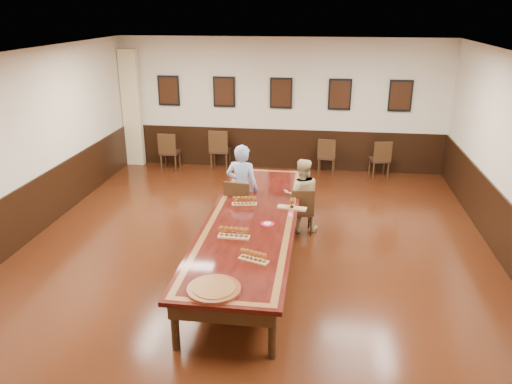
# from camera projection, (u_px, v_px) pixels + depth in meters

# --- Properties ---
(floor) EXTENTS (8.00, 10.00, 0.02)m
(floor) POSITION_uv_depth(u_px,v_px,m) (252.00, 261.00, 8.09)
(floor) COLOR black
(floor) RESTS_ON ground
(ceiling) EXTENTS (8.00, 10.00, 0.02)m
(ceiling) POSITION_uv_depth(u_px,v_px,m) (251.00, 56.00, 6.96)
(ceiling) COLOR white
(ceiling) RESTS_ON floor
(wall_back) EXTENTS (8.00, 0.02, 3.20)m
(wall_back) POSITION_uv_depth(u_px,v_px,m) (281.00, 105.00, 12.18)
(wall_back) COLOR beige
(wall_back) RESTS_ON floor
(wall_left) EXTENTS (0.02, 10.00, 3.20)m
(wall_left) POSITION_uv_depth(u_px,v_px,m) (6.00, 156.00, 8.04)
(wall_left) COLOR beige
(wall_left) RESTS_ON floor
(chair_man) EXTENTS (0.54, 0.58, 1.01)m
(chair_man) POSITION_uv_depth(u_px,v_px,m) (240.00, 205.00, 8.98)
(chair_man) COLOR black
(chair_man) RESTS_ON floor
(chair_woman) EXTENTS (0.47, 0.50, 0.87)m
(chair_woman) POSITION_uv_depth(u_px,v_px,m) (301.00, 210.00, 8.96)
(chair_woman) COLOR black
(chair_woman) RESTS_ON floor
(spare_chair_a) EXTENTS (0.45, 0.49, 0.95)m
(spare_chair_a) POSITION_uv_depth(u_px,v_px,m) (170.00, 151.00, 12.45)
(spare_chair_a) COLOR black
(spare_chair_a) RESTS_ON floor
(spare_chair_b) EXTENTS (0.48, 0.52, 1.02)m
(spare_chair_b) POSITION_uv_depth(u_px,v_px,m) (220.00, 149.00, 12.49)
(spare_chair_b) COLOR black
(spare_chair_b) RESTS_ON floor
(spare_chair_c) EXTENTS (0.47, 0.50, 0.90)m
(spare_chair_c) POSITION_uv_depth(u_px,v_px,m) (327.00, 156.00, 12.15)
(spare_chair_c) COLOR black
(spare_chair_c) RESTS_ON floor
(spare_chair_d) EXTENTS (0.51, 0.54, 0.91)m
(spare_chair_d) POSITION_uv_depth(u_px,v_px,m) (380.00, 158.00, 11.90)
(spare_chair_d) COLOR black
(spare_chair_d) RESTS_ON floor
(person_man) EXTENTS (0.64, 0.47, 1.60)m
(person_man) POSITION_uv_depth(u_px,v_px,m) (242.00, 188.00, 8.97)
(person_man) COLOR #4A72B9
(person_man) RESTS_ON floor
(person_woman) EXTENTS (0.74, 0.62, 1.36)m
(person_woman) POSITION_uv_depth(u_px,v_px,m) (301.00, 195.00, 8.96)
(person_woman) COLOR tan
(person_woman) RESTS_ON floor
(pink_phone) EXTENTS (0.09, 0.14, 0.01)m
(pink_phone) POSITION_uv_depth(u_px,v_px,m) (291.00, 215.00, 7.92)
(pink_phone) COLOR #F1509F
(pink_phone) RESTS_ON conference_table
(curtain) EXTENTS (0.45, 0.18, 2.90)m
(curtain) POSITION_uv_depth(u_px,v_px,m) (132.00, 109.00, 12.53)
(curtain) COLOR beige
(curtain) RESTS_ON floor
(wainscoting) EXTENTS (8.00, 10.00, 1.00)m
(wainscoting) POSITION_uv_depth(u_px,v_px,m) (252.00, 232.00, 7.91)
(wainscoting) COLOR black
(wainscoting) RESTS_ON floor
(conference_table) EXTENTS (1.40, 5.00, 0.76)m
(conference_table) POSITION_uv_depth(u_px,v_px,m) (252.00, 226.00, 7.87)
(conference_table) COLOR black
(conference_table) RESTS_ON floor
(posters) EXTENTS (6.14, 0.04, 0.74)m
(posters) POSITION_uv_depth(u_px,v_px,m) (281.00, 93.00, 12.00)
(posters) COLOR black
(posters) RESTS_ON wall_back
(flight_a) EXTENTS (0.43, 0.18, 0.16)m
(flight_a) POSITION_uv_depth(u_px,v_px,m) (244.00, 201.00, 8.31)
(flight_a) COLOR #A57545
(flight_a) RESTS_ON conference_table
(flight_b) EXTENTS (0.50, 0.22, 0.18)m
(flight_b) POSITION_uv_depth(u_px,v_px,m) (292.00, 204.00, 8.15)
(flight_b) COLOR #A57545
(flight_b) RESTS_ON conference_table
(flight_c) EXTENTS (0.46, 0.16, 0.17)m
(flight_c) POSITION_uv_depth(u_px,v_px,m) (234.00, 233.00, 7.13)
(flight_c) COLOR #A57545
(flight_c) RESTS_ON conference_table
(flight_d) EXTENTS (0.43, 0.26, 0.15)m
(flight_d) POSITION_uv_depth(u_px,v_px,m) (253.00, 256.00, 6.48)
(flight_d) COLOR #A57545
(flight_d) RESTS_ON conference_table
(red_plate_grp) EXTENTS (0.21, 0.21, 0.03)m
(red_plate_grp) POSITION_uv_depth(u_px,v_px,m) (267.00, 224.00, 7.58)
(red_plate_grp) COLOR red
(red_plate_grp) RESTS_ON conference_table
(carved_platter) EXTENTS (0.69, 0.69, 0.05)m
(carved_platter) POSITION_uv_depth(u_px,v_px,m) (214.00, 289.00, 5.82)
(carved_platter) COLOR #582411
(carved_platter) RESTS_ON conference_table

